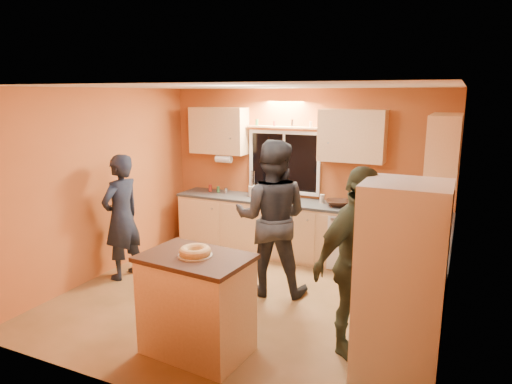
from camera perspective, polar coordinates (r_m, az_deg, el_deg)
The scene contains 14 objects.
ground at distance 5.84m, azimuth -1.09°, elevation -13.41°, with size 4.50×4.50×0.00m, color brown.
room_shell at distance 5.66m, azimuth 1.75°, elevation 3.00°, with size 4.54×4.04×2.61m.
back_counter at distance 7.13m, azimuth 4.96°, elevation -4.71°, with size 4.23×0.62×0.90m.
right_counter at distance 5.64m, azimuth 19.71°, elevation -10.11°, with size 0.62×1.84×0.90m.
refrigerator at distance 4.27m, azimuth 17.65°, elevation -10.75°, with size 0.72×0.70×1.80m, color silver.
island at distance 4.64m, azimuth -7.43°, elevation -13.66°, with size 1.09×0.79×1.01m.
bundt_pastry at distance 4.43m, azimuth -7.63°, elevation -7.36°, with size 0.31×0.31×0.09m, color tan.
person_left at distance 6.52m, azimuth -16.45°, elevation -3.02°, with size 0.63×0.41×1.73m, color black.
person_center at distance 5.76m, azimuth 1.97°, elevation -3.26°, with size 0.96×0.75×1.98m, color black.
person_right at distance 4.52m, azimuth 12.48°, elevation -8.64°, with size 1.10×0.46×1.88m, color #313723.
mixing_bowl at distance 6.82m, azimuth 10.16°, elevation -1.37°, with size 0.35×0.35×0.09m, color black.
utensil_crock at distance 7.31m, azimuth -0.40°, elevation 0.09°, with size 0.14×0.14×0.17m, color beige.
potted_plant at distance 5.39m, azimuth 20.83°, elevation -4.41°, with size 0.28×0.24×0.31m, color gray.
red_box at distance 6.09m, azimuth 19.99°, elevation -3.67°, with size 0.16×0.12×0.07m, color maroon.
Camera 1 is at (2.30, -4.73, 2.53)m, focal length 32.00 mm.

